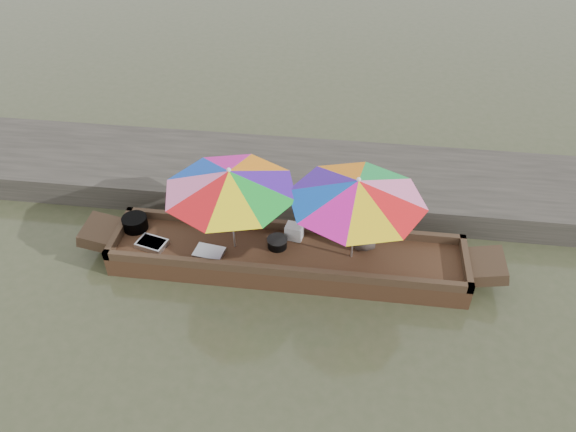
# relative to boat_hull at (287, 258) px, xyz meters

# --- Properties ---
(water) EXTENTS (80.00, 80.00, 0.00)m
(water) POSITION_rel_boat_hull_xyz_m (0.00, 0.00, -0.17)
(water) COLOR #3A4027
(water) RESTS_ON ground
(dock) EXTENTS (22.00, 2.20, 0.50)m
(dock) POSITION_rel_boat_hull_xyz_m (0.00, 2.20, 0.08)
(dock) COLOR #2D2B26
(dock) RESTS_ON ground
(boat_hull) EXTENTS (5.79, 1.20, 0.35)m
(boat_hull) POSITION_rel_boat_hull_xyz_m (0.00, 0.00, 0.00)
(boat_hull) COLOR #3D2214
(boat_hull) RESTS_ON water
(cooking_pot) EXTENTS (0.43, 0.43, 0.22)m
(cooking_pot) POSITION_rel_boat_hull_xyz_m (-2.64, 0.24, 0.29)
(cooking_pot) COLOR black
(cooking_pot) RESTS_ON boat_hull
(tray_crayfish) EXTENTS (0.54, 0.44, 0.09)m
(tray_crayfish) POSITION_rel_boat_hull_xyz_m (-2.23, -0.17, 0.22)
(tray_crayfish) COLOR silver
(tray_crayfish) RESTS_ON boat_hull
(tray_scallop) EXTENTS (0.52, 0.39, 0.06)m
(tray_scallop) POSITION_rel_boat_hull_xyz_m (-1.25, -0.24, 0.21)
(tray_scallop) COLOR silver
(tray_scallop) RESTS_ON boat_hull
(charcoal_grill) EXTENTS (0.32, 0.32, 0.15)m
(charcoal_grill) POSITION_rel_boat_hull_xyz_m (-0.17, 0.08, 0.25)
(charcoal_grill) COLOR black
(charcoal_grill) RESTS_ON boat_hull
(supply_bag) EXTENTS (0.31, 0.27, 0.26)m
(supply_bag) POSITION_rel_boat_hull_xyz_m (0.07, 0.34, 0.30)
(supply_bag) COLOR silver
(supply_bag) RESTS_ON boat_hull
(vendor) EXTENTS (0.54, 0.42, 0.98)m
(vendor) POSITION_rel_boat_hull_xyz_m (1.24, 0.24, 0.67)
(vendor) COLOR #3E342F
(vendor) RESTS_ON boat_hull
(umbrella_bow) EXTENTS (2.34, 2.34, 1.55)m
(umbrella_bow) POSITION_rel_boat_hull_xyz_m (-0.87, 0.00, 0.95)
(umbrella_bow) COLOR #4414A5
(umbrella_bow) RESTS_ON boat_hull
(umbrella_stern) EXTENTS (2.32, 2.32, 1.55)m
(umbrella_stern) POSITION_rel_boat_hull_xyz_m (1.04, 0.00, 0.95)
(umbrella_stern) COLOR pink
(umbrella_stern) RESTS_ON boat_hull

